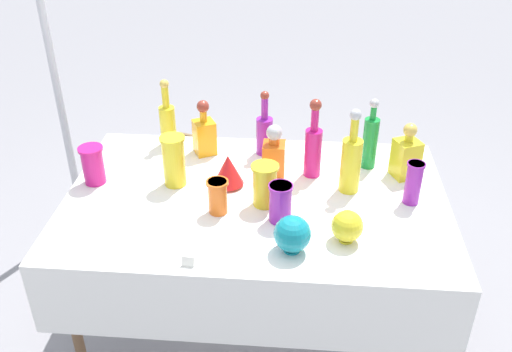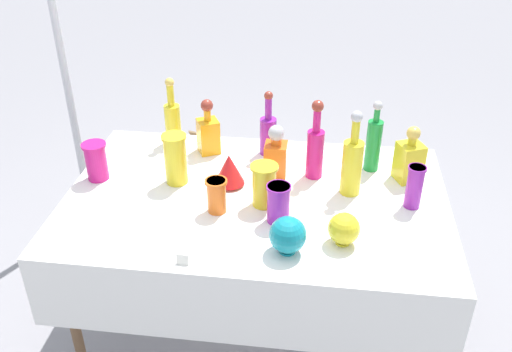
{
  "view_description": "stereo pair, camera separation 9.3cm",
  "coord_description": "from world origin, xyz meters",
  "px_view_note": "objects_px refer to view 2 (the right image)",
  "views": [
    {
      "loc": [
        0.16,
        -2.02,
        2.1
      ],
      "look_at": [
        0.0,
        0.0,
        0.86
      ],
      "focal_mm": 40.0,
      "sensor_mm": 36.0,
      "label": 1
    },
    {
      "loc": [
        0.26,
        -2.01,
        2.1
      ],
      "look_at": [
        0.0,
        0.0,
        0.86
      ],
      "focal_mm": 40.0,
      "sensor_mm": 36.0,
      "label": 2
    }
  ],
  "objects_px": {
    "round_bowl_0": "(288,235)",
    "cardboard_box_behind_left": "(215,169)",
    "square_decanter_0": "(208,132)",
    "round_bowl_1": "(344,229)",
    "tall_bottle_1": "(352,163)",
    "fluted_vase_0": "(229,169)",
    "tall_bottle_0": "(315,148)",
    "square_decanter_2": "(409,159)",
    "slender_vase_4": "(217,194)",
    "tall_bottle_3": "(374,142)",
    "square_decanter_1": "(276,154)",
    "slender_vase_3": "(96,160)",
    "tall_bottle_4": "(268,132)",
    "slender_vase_5": "(278,202)",
    "slender_vase_2": "(175,158)",
    "slender_vase_1": "(264,184)",
    "slender_vase_0": "(415,186)",
    "tall_bottle_2": "(173,119)",
    "canopy_pole": "(68,90)"
  },
  "relations": [
    {
      "from": "square_decanter_0",
      "to": "slender_vase_5",
      "type": "relative_size",
      "value": 1.66
    },
    {
      "from": "slender_vase_0",
      "to": "fluted_vase_0",
      "type": "height_order",
      "value": "slender_vase_0"
    },
    {
      "from": "tall_bottle_4",
      "to": "tall_bottle_0",
      "type": "bearing_deg",
      "value": -38.87
    },
    {
      "from": "square_decanter_0",
      "to": "round_bowl_0",
      "type": "relative_size",
      "value": 1.86
    },
    {
      "from": "slender_vase_1",
      "to": "tall_bottle_2",
      "type": "bearing_deg",
      "value": 136.06
    },
    {
      "from": "slender_vase_0",
      "to": "round_bowl_1",
      "type": "height_order",
      "value": "slender_vase_0"
    },
    {
      "from": "tall_bottle_4",
      "to": "slender_vase_0",
      "type": "distance_m",
      "value": 0.74
    },
    {
      "from": "cardboard_box_behind_left",
      "to": "slender_vase_5",
      "type": "bearing_deg",
      "value": -68.46
    },
    {
      "from": "tall_bottle_1",
      "to": "slender_vase_4",
      "type": "relative_size",
      "value": 2.61
    },
    {
      "from": "tall_bottle_4",
      "to": "canopy_pole",
      "type": "height_order",
      "value": "canopy_pole"
    },
    {
      "from": "slender_vase_1",
      "to": "round_bowl_1",
      "type": "height_order",
      "value": "slender_vase_1"
    },
    {
      "from": "slender_vase_4",
      "to": "cardboard_box_behind_left",
      "type": "xyz_separation_m",
      "value": [
        -0.29,
        1.35,
        -0.7
      ]
    },
    {
      "from": "tall_bottle_1",
      "to": "slender_vase_4",
      "type": "xyz_separation_m",
      "value": [
        -0.54,
        -0.21,
        -0.06
      ]
    },
    {
      "from": "tall_bottle_4",
      "to": "slender_vase_5",
      "type": "xyz_separation_m",
      "value": [
        0.1,
        -0.55,
        -0.03
      ]
    },
    {
      "from": "tall_bottle_3",
      "to": "tall_bottle_4",
      "type": "relative_size",
      "value": 1.06
    },
    {
      "from": "tall_bottle_2",
      "to": "slender_vase_5",
      "type": "relative_size",
      "value": 2.07
    },
    {
      "from": "tall_bottle_0",
      "to": "slender_vase_3",
      "type": "height_order",
      "value": "tall_bottle_0"
    },
    {
      "from": "tall_bottle_3",
      "to": "canopy_pole",
      "type": "distance_m",
      "value": 1.7
    },
    {
      "from": "tall_bottle_3",
      "to": "fluted_vase_0",
      "type": "relative_size",
      "value": 2.28
    },
    {
      "from": "slender_vase_0",
      "to": "round_bowl_1",
      "type": "distance_m",
      "value": 0.4
    },
    {
      "from": "slender_vase_0",
      "to": "slender_vase_2",
      "type": "height_order",
      "value": "slender_vase_2"
    },
    {
      "from": "round_bowl_0",
      "to": "cardboard_box_behind_left",
      "type": "height_order",
      "value": "round_bowl_0"
    },
    {
      "from": "tall_bottle_1",
      "to": "cardboard_box_behind_left",
      "type": "height_order",
      "value": "tall_bottle_1"
    },
    {
      "from": "tall_bottle_1",
      "to": "fluted_vase_0",
      "type": "height_order",
      "value": "tall_bottle_1"
    },
    {
      "from": "tall_bottle_1",
      "to": "tall_bottle_4",
      "type": "relative_size",
      "value": 1.2
    },
    {
      "from": "slender_vase_2",
      "to": "round_bowl_0",
      "type": "bearing_deg",
      "value": -39.08
    },
    {
      "from": "round_bowl_0",
      "to": "slender_vase_4",
      "type": "bearing_deg",
      "value": 143.5
    },
    {
      "from": "tall_bottle_1",
      "to": "slender_vase_0",
      "type": "height_order",
      "value": "tall_bottle_1"
    },
    {
      "from": "slender_vase_5",
      "to": "canopy_pole",
      "type": "bearing_deg",
      "value": 143.53
    },
    {
      "from": "fluted_vase_0",
      "to": "slender_vase_4",
      "type": "bearing_deg",
      "value": -94.78
    },
    {
      "from": "tall_bottle_0",
      "to": "round_bowl_1",
      "type": "relative_size",
      "value": 2.86
    },
    {
      "from": "tall_bottle_0",
      "to": "tall_bottle_1",
      "type": "bearing_deg",
      "value": -35.99
    },
    {
      "from": "square_decanter_0",
      "to": "slender_vase_5",
      "type": "bearing_deg",
      "value": -53.72
    },
    {
      "from": "tall_bottle_1",
      "to": "fluted_vase_0",
      "type": "bearing_deg",
      "value": -179.35
    },
    {
      "from": "slender_vase_2",
      "to": "tall_bottle_3",
      "type": "bearing_deg",
      "value": 14.64
    },
    {
      "from": "tall_bottle_0",
      "to": "round_bowl_0",
      "type": "height_order",
      "value": "tall_bottle_0"
    },
    {
      "from": "cardboard_box_behind_left",
      "to": "square_decanter_1",
      "type": "bearing_deg",
      "value": -63.97
    },
    {
      "from": "square_decanter_0",
      "to": "slender_vase_4",
      "type": "relative_size",
      "value": 1.86
    },
    {
      "from": "tall_bottle_1",
      "to": "square_decanter_0",
      "type": "xyz_separation_m",
      "value": [
        -0.67,
        0.28,
        -0.04
      ]
    },
    {
      "from": "tall_bottle_1",
      "to": "slender_vase_2",
      "type": "relative_size",
      "value": 1.66
    },
    {
      "from": "slender_vase_3",
      "to": "slender_vase_5",
      "type": "xyz_separation_m",
      "value": [
        0.83,
        -0.22,
        -0.01
      ]
    },
    {
      "from": "slender_vase_0",
      "to": "slender_vase_3",
      "type": "relative_size",
      "value": 1.08
    },
    {
      "from": "square_decanter_1",
      "to": "square_decanter_0",
      "type": "bearing_deg",
      "value": 154.05
    },
    {
      "from": "square_decanter_0",
      "to": "round_bowl_1",
      "type": "relative_size",
      "value": 2.11
    },
    {
      "from": "fluted_vase_0",
      "to": "tall_bottle_3",
      "type": "bearing_deg",
      "value": 19.28
    },
    {
      "from": "square_decanter_0",
      "to": "square_decanter_1",
      "type": "distance_m",
      "value": 0.38
    },
    {
      "from": "round_bowl_0",
      "to": "slender_vase_3",
      "type": "bearing_deg",
      "value": 155.02
    },
    {
      "from": "slender_vase_5",
      "to": "cardboard_box_behind_left",
      "type": "xyz_separation_m",
      "value": [
        -0.55,
        1.39,
        -0.71
      ]
    },
    {
      "from": "slender_vase_4",
      "to": "tall_bottle_0",
      "type": "bearing_deg",
      "value": 40.52
    },
    {
      "from": "square_decanter_2",
      "to": "slender_vase_4",
      "type": "bearing_deg",
      "value": -156.28
    }
  ]
}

